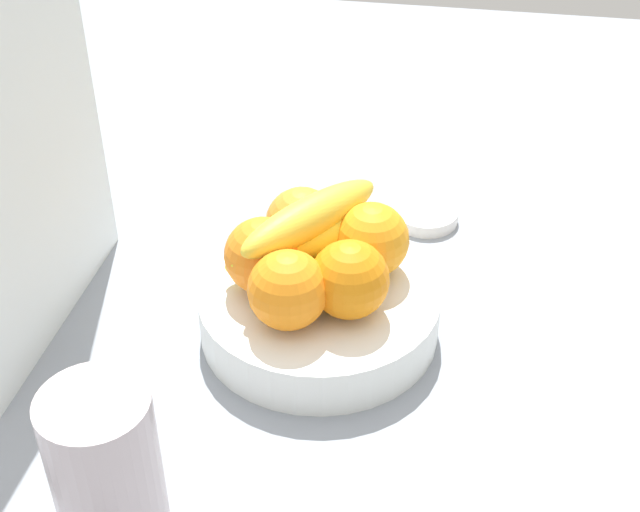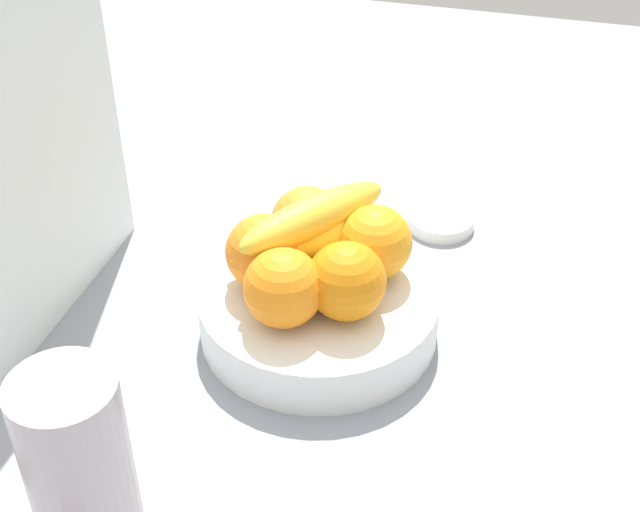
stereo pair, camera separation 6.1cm
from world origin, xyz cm
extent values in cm
cube|color=gray|center=(0.00, 0.00, -1.50)|extent=(180.00, 140.00, 3.00)
cylinder|color=white|center=(0.44, 2.21, 2.41)|extent=(23.28, 23.28, 4.83)
sphere|color=orange|center=(-2.22, -0.98, 8.52)|extent=(7.38, 7.38, 7.38)
sphere|color=orange|center=(4.33, -2.14, 8.52)|extent=(7.38, 7.38, 7.38)
sphere|color=orange|center=(5.85, 4.97, 8.52)|extent=(7.38, 7.38, 7.38)
sphere|color=orange|center=(-0.18, 7.61, 8.52)|extent=(7.38, 7.38, 7.38)
sphere|color=orange|center=(-4.69, 4.22, 8.52)|extent=(7.38, 7.38, 7.38)
ellipsoid|color=yellow|center=(2.44, 3.33, 6.83)|extent=(9.31, 17.38, 4.00)
ellipsoid|color=yellow|center=(2.73, 3.48, 9.03)|extent=(14.07, 15.54, 4.00)
ellipsoid|color=yellow|center=(3.14, 3.61, 11.23)|extent=(16.13, 13.19, 4.00)
cube|color=white|center=(-2.55, 28.56, 18.00)|extent=(28.03, 2.36, 36.00)
cylinder|color=#BCADB2|center=(-28.53, 11.89, 8.54)|extent=(7.61, 7.61, 17.08)
cylinder|color=white|center=(21.34, -6.51, 0.74)|extent=(7.64, 7.64, 1.48)
camera|label=1|loc=(-65.29, -9.44, 58.01)|focal=49.77mm
camera|label=2|loc=(-63.95, -15.38, 58.01)|focal=49.77mm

